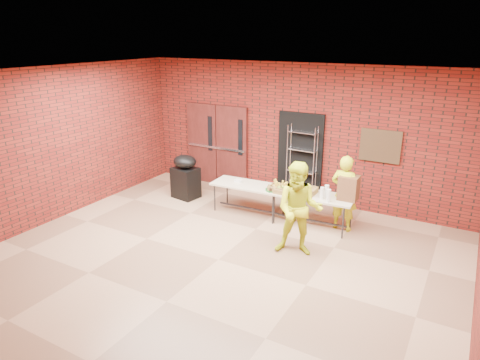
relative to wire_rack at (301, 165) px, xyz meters
name	(u,v)px	position (x,y,z in m)	size (l,w,h in m)	color
room	(217,174)	(-0.20, -3.32, 0.68)	(8.08, 7.08, 3.28)	brown
double_doors	(217,145)	(-2.40, 0.12, 0.14)	(1.78, 0.12, 2.10)	#4E1916
dark_doorway	(300,157)	(-0.10, 0.14, 0.13)	(1.10, 0.06, 2.10)	black
bronze_plaque	(380,146)	(1.70, 0.13, 0.63)	(0.85, 0.04, 0.70)	#3C2C18
wire_rack	(301,165)	(0.00, 0.00, 0.00)	(0.67, 0.22, 1.84)	#AEADB3
table_left	(249,187)	(-0.74, -1.20, -0.31)	(1.66, 0.76, 0.67)	#C0B293
table_right	(313,197)	(0.72, -1.14, -0.29)	(1.70, 0.80, 0.68)	#C0B293
basket_bananas	(280,188)	(0.01, -1.23, -0.18)	(0.42, 0.32, 0.13)	olive
basket_oranges	(305,190)	(0.53, -1.11, -0.17)	(0.47, 0.37, 0.15)	olive
basket_apples	(285,190)	(0.19, -1.33, -0.18)	(0.42, 0.33, 0.13)	olive
muffin_tray	(276,188)	(-0.07, -1.24, -0.20)	(0.44, 0.44, 0.11)	#154F1B
napkin_box	(238,181)	(-1.02, -1.16, -0.22)	(0.16, 0.11, 0.05)	silver
coffee_dispenser	(349,188)	(1.41, -1.04, 0.01)	(0.37, 0.33, 0.49)	brown
cup_stack_front	(322,193)	(0.95, -1.26, -0.12)	(0.08, 0.08, 0.24)	silver
cup_stack_mid	(329,196)	(1.12, -1.36, -0.11)	(0.09, 0.09, 0.26)	silver
cup_stack_back	(327,191)	(1.00, -1.15, -0.11)	(0.09, 0.09, 0.26)	silver
covered_grill	(185,176)	(-2.52, -1.11, -0.38)	(0.66, 0.58, 1.07)	black
volunteer_woman	(344,193)	(1.32, -0.99, -0.14)	(0.57, 0.37, 1.56)	#BDC916
volunteer_man	(299,209)	(0.92, -2.39, -0.06)	(0.84, 0.65, 1.72)	#BDC916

